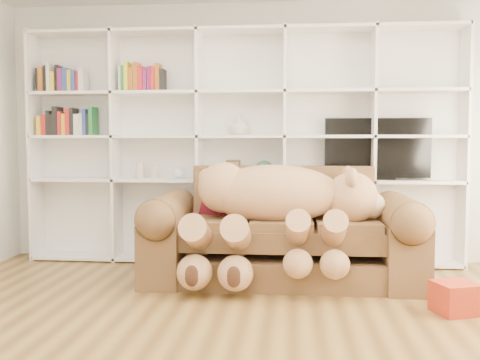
# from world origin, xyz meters

# --- Properties ---
(floor) EXTENTS (5.00, 5.00, 0.00)m
(floor) POSITION_xyz_m (0.00, 0.00, 0.00)
(floor) COLOR brown
(floor) RESTS_ON ground
(wall_back) EXTENTS (5.00, 0.02, 2.70)m
(wall_back) POSITION_xyz_m (0.00, 2.50, 1.35)
(wall_back) COLOR white
(wall_back) RESTS_ON floor
(bookshelf) EXTENTS (4.43, 0.35, 2.40)m
(bookshelf) POSITION_xyz_m (-0.24, 2.36, 1.31)
(bookshelf) COLOR white
(bookshelf) RESTS_ON floor
(sofa) EXTENTS (2.41, 1.04, 1.01)m
(sofa) POSITION_xyz_m (0.43, 1.63, 0.38)
(sofa) COLOR brown
(sofa) RESTS_ON floor
(teddy_bear) EXTENTS (1.73, 0.97, 1.00)m
(teddy_bear) POSITION_xyz_m (0.37, 1.43, 0.70)
(teddy_bear) COLOR tan
(teddy_bear) RESTS_ON sofa
(throw_pillow) EXTENTS (0.50, 0.41, 0.46)m
(throw_pillow) POSITION_xyz_m (-0.18, 1.80, 0.73)
(throw_pillow) COLOR maroon
(throw_pillow) RESTS_ON sofa
(gift_box) EXTENTS (0.35, 0.34, 0.23)m
(gift_box) POSITION_xyz_m (1.70, 0.78, 0.11)
(gift_box) COLOR #B33017
(gift_box) RESTS_ON floor
(tv) EXTENTS (1.05, 0.18, 0.62)m
(tv) POSITION_xyz_m (1.37, 2.35, 1.17)
(tv) COLOR black
(tv) RESTS_ON bookshelf
(picture_frame) EXTENTS (0.15, 0.03, 0.19)m
(picture_frame) POSITION_xyz_m (-0.09, 2.30, 0.97)
(picture_frame) COLOR brown
(picture_frame) RESTS_ON bookshelf
(green_vase) EXTENTS (0.19, 0.19, 0.19)m
(green_vase) POSITION_xyz_m (0.23, 2.30, 0.96)
(green_vase) COLOR #305F3D
(green_vase) RESTS_ON bookshelf
(figurine_tall) EXTENTS (0.09, 0.09, 0.17)m
(figurine_tall) POSITION_xyz_m (-1.07, 2.30, 0.95)
(figurine_tall) COLOR beige
(figurine_tall) RESTS_ON bookshelf
(figurine_short) EXTENTS (0.09, 0.09, 0.13)m
(figurine_short) POSITION_xyz_m (-0.91, 2.30, 0.93)
(figurine_short) COLOR beige
(figurine_short) RESTS_ON bookshelf
(snow_globe) EXTENTS (0.11, 0.11, 0.11)m
(snow_globe) POSITION_xyz_m (-0.65, 2.30, 0.92)
(snow_globe) COLOR white
(snow_globe) RESTS_ON bookshelf
(shelf_vase) EXTENTS (0.25, 0.25, 0.21)m
(shelf_vase) POSITION_xyz_m (-0.04, 2.30, 1.42)
(shelf_vase) COLOR beige
(shelf_vase) RESTS_ON bookshelf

